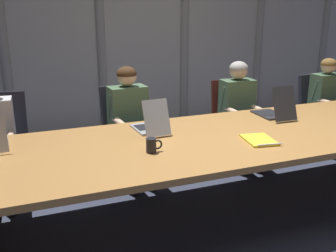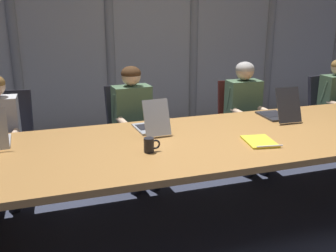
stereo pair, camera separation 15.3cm
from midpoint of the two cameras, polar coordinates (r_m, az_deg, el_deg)
The scene contains 13 objects.
ground_plane at distance 3.62m, azimuth 10.69°, elevation -12.21°, with size 15.16×15.16×0.00m, color #383D51.
conference_table at distance 3.37m, azimuth 11.24°, elevation -3.34°, with size 4.54×1.32×0.72m.
curtain_backdrop at distance 5.59m, azimuth -1.68°, elevation 12.57°, with size 7.58×0.17×2.64m.
laptop_left_mid at distance 3.34m, azimuth -1.19°, elevation 0.16°, with size 0.25×0.44×0.31m.
laptop_center at distance 3.90m, azimuth 17.04°, elevation 1.92°, with size 0.25×0.47×0.33m.
office_chair_left_end at distance 4.08m, azimuth -21.25°, elevation -4.07°, with size 0.60×0.61×0.98m.
office_chair_left_mid at distance 4.17m, azimuth -4.25°, elevation -2.48°, with size 0.60×0.61×0.96m.
office_chair_center at distance 4.64m, azimuth 11.35°, elevation -0.89°, with size 0.60×0.61×0.93m.
office_chair_right_mid at distance 5.37m, azimuth 23.39°, elevation 0.48°, with size 0.60×0.60×0.93m.
person_left_mid at distance 3.93m, azimuth -3.82°, elevation 1.21°, with size 0.42×0.57×1.20m.
person_center at distance 4.41m, azimuth 12.45°, elevation 2.56°, with size 0.39×0.55×1.18m.
coffee_mug_near at distance 2.87m, azimuth -1.20°, elevation -2.83°, with size 0.13×0.08×0.11m.
spiral_notepad at distance 3.18m, azimuth 14.70°, elevation -2.25°, with size 0.26×0.34×0.03m.
Camera 2 is at (-1.53, -2.76, 1.75)m, focal length 41.42 mm.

